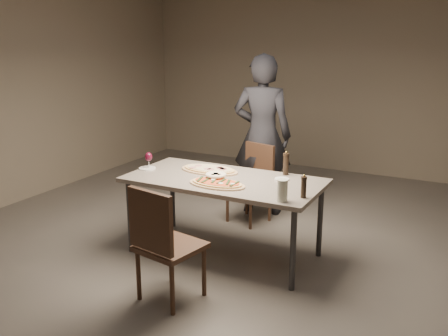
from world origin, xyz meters
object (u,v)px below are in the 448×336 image
at_px(zucchini_pizza, 217,183).
at_px(ham_pizza, 209,170).
at_px(diner, 262,135).
at_px(bread_basket, 216,176).
at_px(dining_table, 224,184).
at_px(chair_far, 254,178).
at_px(carafe, 282,190).
at_px(pepper_mill_left, 304,187).
at_px(chair_near, 162,239).

xyz_separation_m(zucchini_pizza, ham_pizza, (-0.29, 0.38, -0.00)).
bearing_deg(ham_pizza, diner, 71.33).
height_order(bread_basket, diner, diner).
relative_size(dining_table, diner, 0.98).
bearing_deg(ham_pizza, chair_far, 67.55).
bearing_deg(carafe, chair_far, 122.33).
height_order(bread_basket, pepper_mill_left, pepper_mill_left).
relative_size(dining_table, bread_basket, 9.32).
distance_m(pepper_mill_left, chair_near, 1.21).
bearing_deg(pepper_mill_left, bread_basket, 173.47).
bearing_deg(chair_near, dining_table, 100.30).
xyz_separation_m(dining_table, pepper_mill_left, (0.83, -0.20, 0.15)).
bearing_deg(ham_pizza, bread_basket, -64.90).
relative_size(chair_far, diner, 0.47).
distance_m(zucchini_pizza, pepper_mill_left, 0.79).
height_order(bread_basket, carafe, carafe).
xyz_separation_m(ham_pizza, bread_basket, (0.21, -0.26, 0.03)).
xyz_separation_m(zucchini_pizza, chair_near, (-0.05, -0.80, -0.24)).
bearing_deg(zucchini_pizza, dining_table, 123.12).
bearing_deg(zucchini_pizza, pepper_mill_left, 23.07).
relative_size(dining_table, chair_far, 2.08).
distance_m(pepper_mill_left, carafe, 0.20).
bearing_deg(bread_basket, diner, 95.27).
distance_m(dining_table, diner, 1.28).
distance_m(zucchini_pizza, chair_near, 0.83).
xyz_separation_m(dining_table, chair_near, (-0.00, -1.01, -0.16)).
bearing_deg(diner, carafe, 107.03).
xyz_separation_m(bread_basket, pepper_mill_left, (0.86, -0.10, 0.05)).
distance_m(dining_table, zucchini_pizza, 0.23).
relative_size(zucchini_pizza, diner, 0.29).
distance_m(ham_pizza, carafe, 1.09).
bearing_deg(ham_pizza, dining_table, -47.65).
height_order(dining_table, chair_far, chair_far).
bearing_deg(carafe, ham_pizza, 151.36).
xyz_separation_m(bread_basket, chair_near, (0.03, -0.92, -0.26)).
bearing_deg(ham_pizza, carafe, -42.78).
relative_size(pepper_mill_left, carafe, 1.09).
bearing_deg(pepper_mill_left, diner, 124.31).
height_order(zucchini_pizza, chair_near, chair_near).
bearing_deg(chair_far, diner, -68.69).
bearing_deg(chair_near, zucchini_pizza, 97.08).
bearing_deg(pepper_mill_left, zucchini_pizza, -178.53).
relative_size(pepper_mill_left, chair_near, 0.21).
distance_m(dining_table, chair_far, 0.99).
bearing_deg(bread_basket, zucchini_pizza, -57.09).
bearing_deg(chair_near, carafe, 53.10).
height_order(ham_pizza, carafe, carafe).
distance_m(bread_basket, pepper_mill_left, 0.87).
distance_m(dining_table, chair_near, 1.03).
bearing_deg(diner, pepper_mill_left, 113.08).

